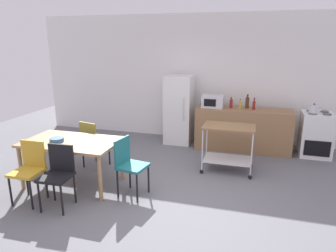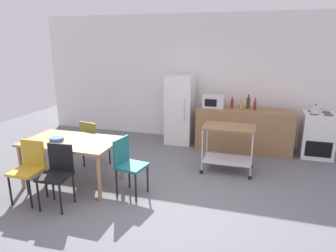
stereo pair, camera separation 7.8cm
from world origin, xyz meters
TOP-DOWN VIEW (x-y plane):
  - ground_plane at (0.00, 0.00)m, footprint 12.00×12.00m
  - back_wall at (0.00, 3.20)m, footprint 8.40×0.12m
  - kitchen_counter at (0.90, 2.60)m, footprint 2.00×0.64m
  - dining_table at (-1.68, 0.10)m, footprint 1.50×0.90m
  - chair_olive at (-1.71, 0.82)m, footprint 0.48×0.48m
  - chair_mustard at (-1.98, -0.53)m, footprint 0.41×0.41m
  - chair_teal at (-0.66, 0.03)m, footprint 0.46×0.46m
  - chair_black at (-1.48, -0.56)m, footprint 0.42×0.42m
  - stove_oven at (2.35, 2.62)m, footprint 0.60×0.61m
  - refrigerator at (-0.55, 2.70)m, footprint 0.60×0.63m
  - kitchen_cart at (0.69, 1.33)m, footprint 0.91×0.57m
  - microwave at (0.23, 2.59)m, footprint 0.46×0.35m
  - bottle_hot_sauce at (0.62, 2.62)m, footprint 0.06×0.06m
  - bottle_soda at (0.81, 2.60)m, footprint 0.06×0.06m
  - bottle_soy_sauce at (0.95, 2.70)m, footprint 0.08×0.08m
  - bottle_sparkling_water at (1.09, 2.57)m, footprint 0.06×0.06m
  - fruit_bowl at (-1.88, 0.01)m, footprint 0.22×0.22m
  - kettle at (2.23, 2.52)m, footprint 0.24×0.17m

SIDE VIEW (x-z plane):
  - ground_plane at x=0.00m, z-range 0.00..0.00m
  - kitchen_counter at x=0.90m, z-range 0.00..0.90m
  - stove_oven at x=2.35m, z-range -0.01..0.91m
  - chair_olive at x=-1.71m, z-range 0.07..0.96m
  - chair_mustard at x=-1.98m, z-range 0.07..0.96m
  - chair_teal at x=-0.66m, z-range 0.07..0.96m
  - chair_black at x=-1.48m, z-range 0.07..0.96m
  - kitchen_cart at x=0.69m, z-range 0.15..1.00m
  - dining_table at x=-1.68m, z-range 0.30..1.05m
  - refrigerator at x=-0.55m, z-range 0.00..1.55m
  - fruit_bowl at x=-1.88m, z-range 0.75..0.81m
  - bottle_soda at x=0.81m, z-range 0.88..1.09m
  - bottle_sparkling_water at x=1.09m, z-range 0.87..1.13m
  - bottle_hot_sauce at x=0.62m, z-range 0.88..1.12m
  - kettle at x=2.23m, z-range 0.91..1.10m
  - bottle_soy_sauce at x=0.95m, z-range 0.88..1.17m
  - microwave at x=0.23m, z-range 0.90..1.16m
  - back_wall at x=0.00m, z-range 0.00..2.90m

